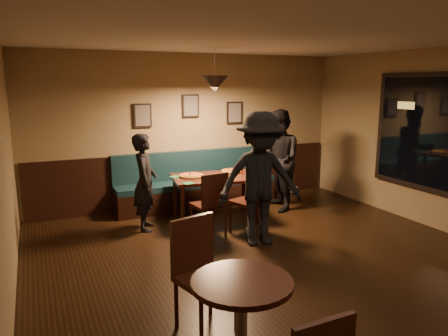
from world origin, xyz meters
The scene contains 27 objects.
floor centered at (0.00, 0.00, 0.00)m, with size 7.00×7.00×0.00m, color black.
ceiling centered at (0.00, 0.00, 2.80)m, with size 7.00×7.00×0.00m, color silver.
wall_back centered at (0.00, 3.50, 1.40)m, with size 6.00×6.00×0.00m, color #8C704F.
wainscot centered at (0.00, 3.47, 0.50)m, with size 5.88×0.06×1.00m, color black.
booth_bench centered at (0.00, 3.20, 0.50)m, with size 3.00×0.60×1.00m, color #0F232D, non-canonical shape.
window_frame centered at (2.96, 0.50, 1.50)m, with size 0.06×2.56×1.86m, color black.
window_glass centered at (2.93, 0.50, 1.50)m, with size 2.40×2.40×0.00m, color black.
picture_left centered at (-0.90, 3.47, 1.70)m, with size 0.32×0.04×0.42m, color black.
picture_center centered at (0.00, 3.47, 1.85)m, with size 0.32×0.04×0.42m, color black.
picture_right centered at (0.90, 3.47, 1.70)m, with size 0.32×0.04×0.42m, color black.
pendant_lamp centered at (0.01, 2.35, 2.25)m, with size 0.44×0.44×0.25m, color black.
dining_table centered at (0.01, 2.35, 0.37)m, with size 1.40×0.90×0.75m, color #32170E.
chair_near_left centered at (-0.38, 1.70, 0.49)m, with size 0.44×0.44×0.99m, color black, non-canonical shape.
chair_near_right centered at (0.21, 1.54, 0.52)m, with size 0.46×0.46×1.03m, color black, non-canonical shape.
diner_left centered at (-1.17, 2.37, 0.76)m, with size 0.55×0.36×1.51m, color black.
diner_right centered at (1.26, 2.42, 0.91)m, with size 0.88×0.69×1.81m, color black.
diner_front centered at (0.15, 1.10, 0.94)m, with size 1.22×0.70×1.88m, color black.
pizza_a centered at (-0.37, 2.46, 0.77)m, with size 0.39×0.39×0.04m, color gold.
pizza_b centered at (0.06, 2.18, 0.77)m, with size 0.32×0.32×0.04m, color orange.
pizza_c centered at (0.40, 2.53, 0.77)m, with size 0.36×0.36×0.04m, color gold.
soda_glass centered at (0.60, 2.06, 0.82)m, with size 0.07×0.07×0.14m, color black.
tabasco_bottle centered at (0.47, 2.28, 0.81)m, with size 0.03×0.03×0.13m, color #9D2405.
napkin_a centered at (-0.61, 2.57, 0.75)m, with size 0.16×0.16×0.01m, color #1C6C33.
napkin_b centered at (-0.58, 2.04, 0.75)m, with size 0.16×0.16×0.01m, color #1B682A.
cutlery_set centered at (-0.02, 1.96, 0.75)m, with size 0.02×0.19×0.00m, color silver.
cafe_table centered at (-1.36, -1.32, 0.41)m, with size 0.77×0.77×0.82m, color black.
cafe_chair_far centered at (-1.36, -0.60, 0.52)m, with size 0.46×0.46×1.05m, color black, non-canonical shape.
Camera 1 is at (-2.70, -3.93, 2.26)m, focal length 33.94 mm.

